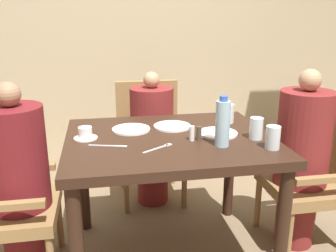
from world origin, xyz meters
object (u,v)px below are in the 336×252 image
Objects in this scene: plate_main_right at (218,133)px; glass_tall_mid at (273,137)px; chair_right_side at (321,171)px; glass_tall_far at (256,128)px; plate_main_left at (131,129)px; teacup_with_saucer at (85,134)px; diner_in_far_chair at (152,138)px; glass_tall_near at (228,114)px; plate_dessert_center at (172,126)px; diner_in_right_chair at (301,159)px; water_bottle at (223,123)px; diner_in_left_chair at (19,181)px; chair_far_side at (150,137)px.

plate_main_right is 0.34m from glass_tall_mid.
chair_right_side is 0.62m from glass_tall_far.
plate_main_left is 1.73× the size of teacup_with_saucer.
glass_tall_mid is 0.16m from glass_tall_far.
diner_in_far_chair is 0.71m from glass_tall_near.
plate_main_right is at bearing -38.80° from plate_dessert_center.
glass_tall_near and glass_tall_mid have the same top height.
plate_dessert_center is at bearing 144.37° from glass_tall_far.
diner_in_far_chair is 0.59m from plate_dessert_center.
plate_main_right is (-0.54, -0.00, 0.20)m from diner_in_right_chair.
diner_in_far_chair is at bearing 129.42° from glass_tall_near.
diner_in_right_chair is (-0.14, 0.00, 0.09)m from chair_right_side.
diner_in_right_chair is 1.05m from plate_main_left.
plate_main_left is 0.85× the size of water_bottle.
plate_main_left is 0.61m from glass_tall_near.
glass_tall_mid is at bearing -11.96° from diner_in_left_chair.
chair_right_side is 7.61× the size of glass_tall_mid.
diner_in_left_chair is 0.91m from plate_dessert_center.
water_bottle reaches higher than chair_far_side.
water_bottle is (0.19, -0.37, 0.12)m from plate_dessert_center.
chair_right_side is 3.42× the size of water_bottle.
chair_far_side is at bearing 113.03° from glass_tall_mid.
water_bottle is (0.24, -1.04, 0.41)m from chair_far_side.
glass_tall_mid and glass_tall_far have the same top height.
chair_right_side is (0.96, -0.71, -0.04)m from diner_in_far_chair.
plate_main_left is 0.25m from plate_dessert_center.
chair_far_side is 1.14m from water_bottle.
diner_in_far_chair reaches higher than glass_tall_mid.
plate_dessert_center is at bearing 11.66° from diner_in_left_chair.
teacup_with_saucer is (-1.27, 0.05, 0.22)m from diner_in_right_chair.
water_bottle is at bearing -10.07° from diner_in_left_chair.
diner_in_far_chair is 8.59× the size of glass_tall_near.
plate_dessert_center is at bearing -175.09° from glass_tall_near.
water_bottle is 2.22× the size of glass_tall_near.
plate_main_right is 1.88× the size of glass_tall_near.
chair_far_side is 7.01× the size of teacup_with_saucer.
glass_tall_near is at bearing 9.71° from diner_in_left_chair.
teacup_with_saucer is at bearing -166.01° from plate_dessert_center.
plate_main_right is at bearing -71.99° from chair_far_side.
chair_right_side is 4.04× the size of plate_main_left.
diner_in_left_chair is at bearing -165.31° from plate_main_left.
teacup_with_saucer is (-1.42, 0.05, 0.31)m from chair_right_side.
diner_in_left_chair is 4.16× the size of water_bottle.
water_bottle reaches higher than plate_main_right.
chair_far_side reaches higher than plate_main_right.
chair_far_side reaches higher than glass_tall_far.
glass_tall_near and glass_tall_far have the same top height.
plate_main_right is 1.00× the size of plate_dessert_center.
plate_main_left is (-1.16, 0.16, 0.29)m from chair_right_side.
plate_main_right is (1.10, -0.00, 0.21)m from diner_in_left_chair.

